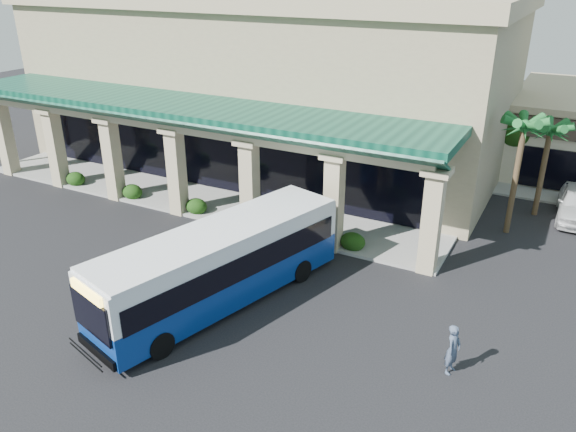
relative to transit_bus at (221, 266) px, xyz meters
The scene contains 9 objects.
ground 1.95m from the transit_bus, 62.52° to the left, with size 110.00×110.00×0.00m, color black.
main_building 19.02m from the transit_bus, 113.75° to the left, with size 30.80×14.80×11.35m, color tan, non-canonical shape.
arcade 10.88m from the transit_bus, 133.80° to the left, with size 30.00×6.20×5.70m, color #093A2C, non-canonical shape.
palm_0 15.11m from the transit_bus, 53.07° to the left, with size 2.40×2.40×6.60m, color #175823, non-canonical shape.
palm_1 18.09m from the transit_bus, 56.26° to the left, with size 2.40×2.40×5.80m, color #175823, non-canonical shape.
palm_2 23.27m from the transit_bus, 161.16° to the left, with size 2.40×2.40×6.20m, color #175823, non-canonical shape.
broadleaf_tree 21.56m from the transit_bus, 68.15° to the left, with size 2.60×2.60×4.81m, color black, non-canonical shape.
transit_bus is the anchor object (origin of this frame).
pedestrian 9.05m from the transit_bus, ahead, with size 0.65×0.43×1.78m, color #44526B.
Camera 1 is at (10.72, -16.64, 12.26)m, focal length 35.00 mm.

